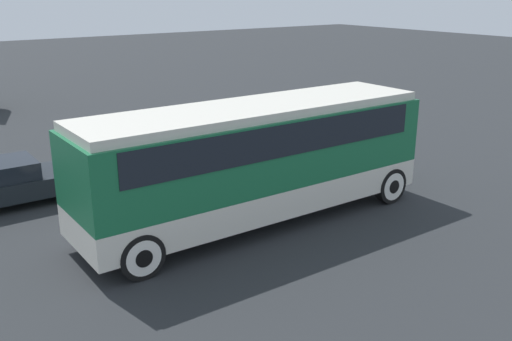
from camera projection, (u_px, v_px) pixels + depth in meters
The scene contains 3 objects.
ground_plane at pixel (256, 221), 15.44m from camera, with size 120.00×120.00×0.00m, color #26282B.
tour_bus at pixel (259, 152), 14.90m from camera, with size 9.72×2.59×3.20m.
parked_car_mid at pixel (212, 126), 22.84m from camera, with size 4.56×1.95×1.47m.
Camera 1 is at (-8.29, -11.61, 6.07)m, focal length 40.00 mm.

